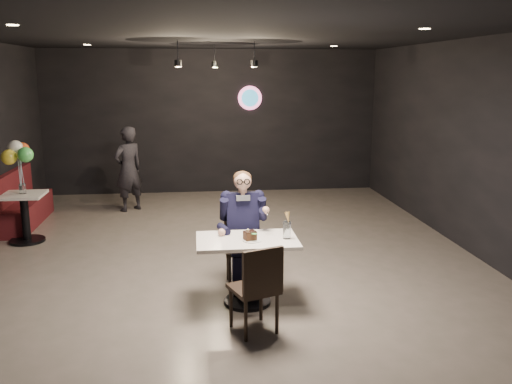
{
  "coord_description": "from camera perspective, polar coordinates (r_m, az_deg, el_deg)",
  "views": [
    {
      "loc": [
        -0.38,
        -7.02,
        2.52
      ],
      "look_at": [
        0.33,
        -0.8,
        1.14
      ],
      "focal_mm": 38.0,
      "sensor_mm": 36.0,
      "label": 1
    }
  ],
  "objects": [
    {
      "name": "floor",
      "position": [
        7.47,
        -3.25,
        -7.29
      ],
      "size": [
        9.0,
        9.0,
        0.0
      ],
      "primitive_type": "plane",
      "color": "#6E625C",
      "rests_on": "ground"
    },
    {
      "name": "mint_leaf",
      "position": [
        5.78,
        -0.16,
        -4.42
      ],
      "size": [
        0.07,
        0.04,
        0.01
      ],
      "primitive_type": "ellipsoid",
      "color": "green",
      "rests_on": "cake_slice"
    },
    {
      "name": "chair_near",
      "position": [
        5.4,
        -0.25,
        -9.96
      ],
      "size": [
        0.55,
        0.58,
        0.92
      ],
      "primitive_type": "cube",
      "rotation": [
        0.0,
        0.0,
        0.36
      ],
      "color": "black",
      "rests_on": "floor"
    },
    {
      "name": "wall_sign",
      "position": [
        11.56,
        -0.65,
        9.87
      ],
      "size": [
        0.5,
        0.06,
        0.5
      ],
      "primitive_type": null,
      "color": "pink",
      "rests_on": "floor"
    },
    {
      "name": "wafer_cone",
      "position": [
        5.85,
        3.38,
        -2.7
      ],
      "size": [
        0.07,
        0.07,
        0.12
      ],
      "primitive_type": "cone",
      "rotation": [
        0.0,
        0.0,
        0.26
      ],
      "color": "#B18549",
      "rests_on": "sundae_glass"
    },
    {
      "name": "balloon_vase",
      "position": [
        8.8,
        -23.36,
        0.31
      ],
      "size": [
        0.1,
        0.1,
        0.15
      ],
      "primitive_type": "cylinder",
      "color": "silver",
      "rests_on": "side_table"
    },
    {
      "name": "pendant_lights",
      "position": [
        9.04,
        -4.24,
        14.7
      ],
      "size": [
        1.4,
        1.2,
        0.36
      ],
      "primitive_type": "cube",
      "color": "black",
      "rests_on": "floor"
    },
    {
      "name": "dessert_plate",
      "position": [
        5.84,
        -0.39,
        -5.12
      ],
      "size": [
        0.2,
        0.2,
        0.01
      ],
      "primitive_type": "cylinder",
      "color": "white",
      "rests_on": "main_table"
    },
    {
      "name": "balloon_bunch",
      "position": [
        8.73,
        -23.59,
        2.97
      ],
      "size": [
        0.41,
        0.41,
        0.68
      ],
      "primitive_type": "cube",
      "color": "yellow",
      "rests_on": "balloon_vase"
    },
    {
      "name": "sundae_glass",
      "position": [
        5.91,
        3.27,
        -4.02
      ],
      "size": [
        0.09,
        0.09,
        0.19
      ],
      "primitive_type": "cylinder",
      "color": "silver",
      "rests_on": "main_table"
    },
    {
      "name": "chair_far",
      "position": [
        6.53,
        -1.41,
        -5.94
      ],
      "size": [
        0.42,
        0.46,
        0.92
      ],
      "primitive_type": "cube",
      "color": "black",
      "rests_on": "floor"
    },
    {
      "name": "seated_man",
      "position": [
        6.45,
        -1.42,
        -3.74
      ],
      "size": [
        0.6,
        0.8,
        1.44
      ],
      "primitive_type": "cube",
      "color": "black",
      "rests_on": "floor"
    },
    {
      "name": "side_table",
      "position": [
        8.9,
        -23.11,
        -2.52
      ],
      "size": [
        0.6,
        0.6,
        0.75
      ],
      "primitive_type": "cube",
      "color": "white",
      "rests_on": "floor"
    },
    {
      "name": "booth_bench",
      "position": [
        9.9,
        -23.21,
        -0.6
      ],
      "size": [
        0.46,
        1.83,
        0.92
      ],
      "primitive_type": "cube",
      "color": "#4B1110",
      "rests_on": "floor"
    },
    {
      "name": "passerby",
      "position": [
        10.25,
        -13.29,
        2.37
      ],
      "size": [
        0.68,
        0.65,
        1.57
      ],
      "primitive_type": "imported",
      "rotation": [
        0.0,
        0.0,
        3.82
      ],
      "color": "black",
      "rests_on": "floor"
    },
    {
      "name": "main_table",
      "position": [
        6.04,
        -0.93,
        -8.34
      ],
      "size": [
        1.1,
        0.7,
        0.75
      ],
      "primitive_type": "cube",
      "color": "white",
      "rests_on": "floor"
    },
    {
      "name": "cake_slice",
      "position": [
        5.84,
        -0.64,
        -4.62
      ],
      "size": [
        0.15,
        0.14,
        0.09
      ],
      "primitive_type": "cube",
      "rotation": [
        0.0,
        0.0,
        0.35
      ],
      "color": "black",
      "rests_on": "dessert_plate"
    }
  ]
}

